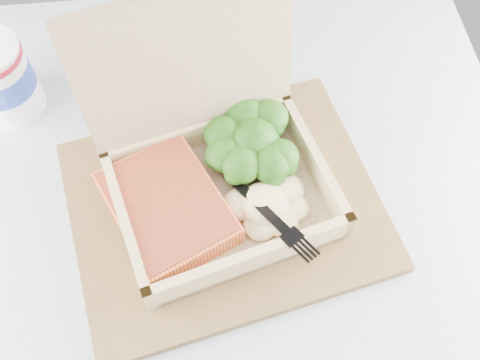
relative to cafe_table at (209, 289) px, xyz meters
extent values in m
cylinder|color=black|center=(0.00, 0.00, -0.19)|extent=(0.08, 0.08, 0.69)
cube|color=#A2A4AC|center=(0.00, 0.00, 0.17)|extent=(0.81, 0.81, 0.03)
cube|color=brown|center=(0.03, 0.03, 0.19)|extent=(0.37, 0.31, 0.01)
cube|color=tan|center=(0.03, 0.03, 0.20)|extent=(0.25, 0.21, 0.01)
cube|color=tan|center=(-0.07, 0.01, 0.22)|extent=(0.05, 0.17, 0.05)
cube|color=tan|center=(0.13, 0.05, 0.22)|extent=(0.05, 0.17, 0.05)
cube|color=tan|center=(0.05, -0.05, 0.22)|extent=(0.22, 0.06, 0.05)
cube|color=tan|center=(0.01, 0.11, 0.22)|extent=(0.22, 0.06, 0.05)
cube|color=tan|center=(0.01, 0.12, 0.32)|extent=(0.22, 0.08, 0.17)
cube|color=orange|center=(-0.03, 0.02, 0.22)|extent=(0.15, 0.17, 0.03)
ellipsoid|color=#F9DDA1|center=(0.07, 0.01, 0.22)|extent=(0.08, 0.07, 0.03)
cube|color=black|center=(0.04, 0.05, 0.23)|extent=(0.06, 0.09, 0.02)
cube|color=black|center=(0.07, -0.01, 0.23)|extent=(0.04, 0.05, 0.01)
cylinder|color=white|center=(-0.21, 0.22, 0.24)|extent=(0.08, 0.08, 0.10)
cube|color=white|center=(0.08, 0.21, 0.19)|extent=(0.08, 0.15, 0.00)
camera|label=1|loc=(0.01, -0.24, 0.73)|focal=40.00mm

